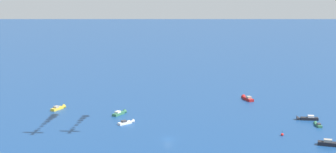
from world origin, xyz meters
TOP-DOWN VIEW (x-y plane):
  - ground_plane at (0.00, 0.00)m, footprint 2000.00×2000.00m
  - motorboat_near_centre at (40.20, -15.13)m, footprint 3.68×8.73m
  - motorboat_far_stbd at (26.84, -5.78)m, footprint 3.17×7.70m
  - motorboat_offshore at (-28.07, -58.91)m, footprint 8.79×6.74m
  - motorboat_trailing at (-35.58, -52.82)m, footprint 5.52×5.97m
  - motorboat_ahead at (11.80, -77.51)m, footprint 9.50×7.62m
  - motorboat_mid_cluster at (-50.73, -30.64)m, footprint 10.34×5.89m
  - motorboat_outer_ring_a at (69.14, -3.97)m, footprint 4.06×8.85m
  - marker_buoy at (-30.73, -30.94)m, footprint 1.10×1.10m

SIDE VIEW (x-z plane):
  - ground_plane at x=0.00m, z-range 0.00..0.00m
  - marker_buoy at x=-30.73m, z-range -0.66..1.44m
  - motorboat_trailing at x=-35.58m, z-range -0.43..1.45m
  - motorboat_far_stbd at x=26.84m, z-range -0.50..1.67m
  - motorboat_near_centre at x=40.20m, z-range -0.57..1.89m
  - motorboat_outer_ring_a at x=69.14m, z-range -0.57..1.91m
  - motorboat_offshore at x=-28.07m, z-range -0.60..2.00m
  - motorboat_ahead at x=11.80m, z-range -0.65..2.19m
  - motorboat_mid_cluster at x=-50.73m, z-range -0.67..2.25m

